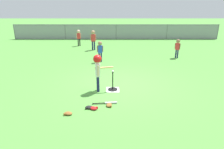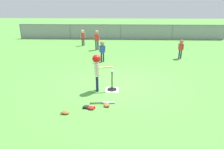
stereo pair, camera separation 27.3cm
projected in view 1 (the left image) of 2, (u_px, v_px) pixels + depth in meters
name	position (u px, v px, depth m)	size (l,w,h in m)	color
ground_plane	(120.00, 84.00, 7.38)	(60.00, 60.00, 0.00)	#51933D
home_plate	(112.00, 90.00, 6.95)	(0.44, 0.44, 0.01)	white
batting_tee	(112.00, 87.00, 6.92)	(0.32, 0.32, 0.63)	black
baseball_on_tee	(112.00, 71.00, 6.72)	(0.07, 0.07, 0.07)	white
batter_child	(97.00, 66.00, 6.56)	(0.64, 0.35, 1.25)	#191E4C
fielder_deep_right	(99.00, 49.00, 9.91)	(0.30, 0.20, 1.03)	#191E4C
fielder_near_left	(177.00, 46.00, 10.65)	(0.24, 0.22, 0.99)	#191E4C
fielder_deep_left	(78.00, 36.00, 13.54)	(0.30, 0.21, 1.06)	#262626
fielder_deep_center	(92.00, 37.00, 12.35)	(0.35, 0.24, 1.20)	#191E4C
spare_bat_silver	(108.00, 103.00, 5.99)	(0.72, 0.12, 0.06)	silver
glove_by_plate	(67.00, 113.00, 5.41)	(0.26, 0.22, 0.07)	brown
glove_near_bats	(93.00, 108.00, 5.68)	(0.27, 0.26, 0.07)	#B21919
glove_tossed_aside	(89.00, 107.00, 5.72)	(0.26, 0.21, 0.07)	black
glove_outfield_drop	(108.00, 105.00, 5.85)	(0.21, 0.25, 0.07)	brown
outfield_fence	(115.00, 31.00, 16.01)	(16.06, 0.06, 1.15)	slate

